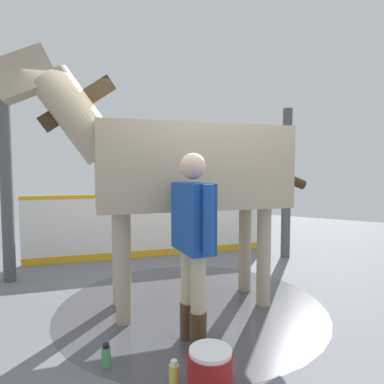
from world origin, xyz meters
TOP-DOWN VIEW (x-y plane):
  - ground_plane at (0.00, 0.00)m, footprint 16.00×16.00m
  - wet_patch at (0.20, -0.09)m, footprint 3.04×3.04m
  - barrier_wall at (1.86, -1.62)m, footprint 3.05×3.28m
  - roof_post_near at (2.81, 0.50)m, footprint 0.16×0.16m
  - roof_post_far at (-0.19, -2.74)m, footprint 0.16×0.16m
  - horse at (0.29, 0.01)m, footprint 2.53×2.71m
  - handler at (-0.26, 0.66)m, footprint 0.57×0.47m
  - wash_bucket at (-0.69, 1.16)m, footprint 0.33×0.33m
  - bottle_shampoo at (-0.43, 1.22)m, footprint 0.07×0.07m
  - bottle_spray at (0.16, 1.31)m, footprint 0.08×0.08m

SIDE VIEW (x-z plane):
  - ground_plane at x=0.00m, z-range -0.02..0.00m
  - wet_patch at x=0.20m, z-range 0.00..0.00m
  - bottle_shampoo at x=-0.43m, z-range -0.01..0.18m
  - bottle_spray at x=0.16m, z-range -0.01..0.18m
  - wash_bucket at x=-0.69m, z-range 0.00..0.31m
  - barrier_wall at x=1.86m, z-range -0.04..1.10m
  - handler at x=-0.26m, z-range 0.14..1.85m
  - roof_post_near at x=2.81m, z-range 0.00..2.62m
  - roof_post_far at x=-0.19m, z-range 0.00..2.62m
  - horse at x=0.29m, z-range 0.22..2.98m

